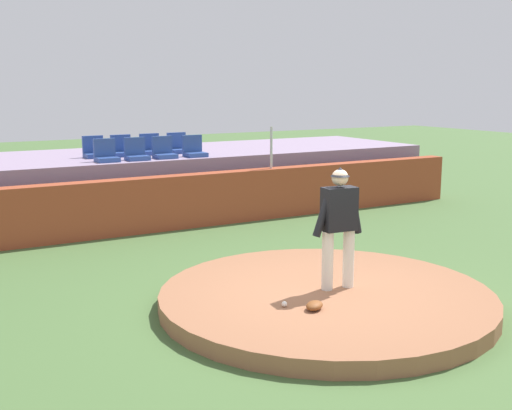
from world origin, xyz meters
The scene contains 16 objects.
ground_plane centered at (0.00, 0.00, 0.00)m, with size 60.00×60.00×0.00m, color #466635.
pitchers_mound centered at (0.00, 0.00, 0.11)m, with size 4.68×4.68×0.23m, color #956042.
pitcher centered at (0.21, 0.02, 1.23)m, with size 0.79×0.30×1.73m.
baseball centered at (-0.86, -0.27, 0.26)m, with size 0.07×0.07×0.07m, color white.
fielding_glove centered at (-0.58, -0.56, 0.28)m, with size 0.30×0.20×0.11m, color brown.
brick_barrier centered at (0.00, 5.68, 0.58)m, with size 15.57×0.40×1.16m, color #9B4126.
fence_post_right centered at (2.51, 5.68, 1.64)m, with size 0.06×0.06×0.97m, color silver.
bleacher_platform centered at (0.00, 8.26, 0.70)m, with size 15.52×3.84×1.40m, color gray.
stadium_chair_0 centered at (-1.04, 6.86, 1.56)m, with size 0.48×0.44×0.50m.
stadium_chair_1 centered at (-0.35, 6.84, 1.56)m, with size 0.48×0.44×0.50m.
stadium_chair_2 centered at (0.33, 6.88, 1.56)m, with size 0.48×0.44×0.50m.
stadium_chair_3 centered at (1.07, 6.83, 1.56)m, with size 0.48×0.44×0.50m.
stadium_chair_4 centered at (-1.04, 7.78, 1.56)m, with size 0.48×0.44×0.50m.
stadium_chair_5 centered at (-0.38, 7.76, 1.56)m, with size 0.48×0.44×0.50m.
stadium_chair_6 centered at (0.35, 7.78, 1.56)m, with size 0.48×0.44×0.50m.
stadium_chair_7 centered at (1.06, 7.78, 1.56)m, with size 0.48×0.44×0.50m.
Camera 1 is at (-5.11, -7.00, 3.07)m, focal length 44.93 mm.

